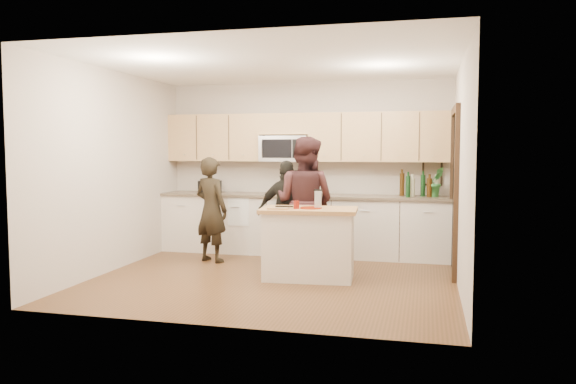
% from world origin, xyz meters
% --- Properties ---
extents(floor, '(4.50, 4.50, 0.00)m').
position_xyz_m(floor, '(0.00, 0.00, 0.00)').
color(floor, brown).
rests_on(floor, ground).
extents(room_shell, '(4.52, 4.02, 2.71)m').
position_xyz_m(room_shell, '(0.00, 0.00, 1.73)').
color(room_shell, '#B8AB9D').
rests_on(room_shell, ground).
extents(back_cabinetry, '(4.50, 0.66, 0.94)m').
position_xyz_m(back_cabinetry, '(0.00, 1.69, 0.47)').
color(back_cabinetry, beige).
rests_on(back_cabinetry, ground).
extents(upper_cabinetry, '(4.50, 0.33, 0.75)m').
position_xyz_m(upper_cabinetry, '(0.03, 1.83, 1.84)').
color(upper_cabinetry, tan).
rests_on(upper_cabinetry, ground).
extents(microwave, '(0.76, 0.41, 0.40)m').
position_xyz_m(microwave, '(-0.31, 1.80, 1.65)').
color(microwave, silver).
rests_on(microwave, ground).
extents(doorway, '(0.06, 1.25, 2.20)m').
position_xyz_m(doorway, '(2.23, 0.90, 1.16)').
color(doorway, black).
rests_on(doorway, ground).
extents(framed_picture, '(0.30, 0.03, 0.38)m').
position_xyz_m(framed_picture, '(1.95, 1.98, 1.28)').
color(framed_picture, black).
rests_on(framed_picture, ground).
extents(dish_towel, '(0.34, 0.60, 0.48)m').
position_xyz_m(dish_towel, '(-0.95, 1.50, 0.80)').
color(dish_towel, white).
rests_on(dish_towel, ground).
extents(island, '(1.25, 0.79, 0.90)m').
position_xyz_m(island, '(0.43, 0.10, 0.45)').
color(island, beige).
rests_on(island, ground).
extents(red_plate, '(0.27, 0.27, 0.02)m').
position_xyz_m(red_plate, '(0.46, 0.07, 0.91)').
color(red_plate, maroon).
rests_on(red_plate, island).
extents(box_grater, '(0.09, 0.06, 0.23)m').
position_xyz_m(box_grater, '(0.55, 0.09, 1.03)').
color(box_grater, silver).
rests_on(box_grater, red_plate).
extents(drink_glass, '(0.07, 0.07, 0.10)m').
position_xyz_m(drink_glass, '(0.29, -0.02, 0.95)').
color(drink_glass, maroon).
rests_on(drink_glass, island).
extents(cutting_board, '(0.27, 0.19, 0.02)m').
position_xyz_m(cutting_board, '(0.08, -0.10, 0.91)').
color(cutting_board, '#AA7E47').
rests_on(cutting_board, island).
extents(tongs, '(0.23, 0.04, 0.02)m').
position_xyz_m(tongs, '(0.13, -0.01, 0.93)').
color(tongs, black).
rests_on(tongs, cutting_board).
extents(knife, '(0.20, 0.04, 0.01)m').
position_xyz_m(knife, '(0.15, -0.14, 0.92)').
color(knife, silver).
rests_on(knife, cutting_board).
extents(toaster, '(0.32, 0.23, 0.20)m').
position_xyz_m(toaster, '(-1.53, 1.67, 1.04)').
color(toaster, black).
rests_on(toaster, back_cabinetry).
extents(bottle_cluster, '(0.57, 0.30, 0.40)m').
position_xyz_m(bottle_cluster, '(1.76, 1.70, 1.12)').
color(bottle_cluster, '#331F09').
rests_on(bottle_cluster, back_cabinetry).
extents(orchid, '(0.30, 0.28, 0.44)m').
position_xyz_m(orchid, '(2.00, 1.72, 1.16)').
color(orchid, '#2E7435').
rests_on(orchid, back_cabinetry).
extents(woman_left, '(0.65, 0.55, 1.53)m').
position_xyz_m(woman_left, '(-1.17, 0.82, 0.76)').
color(woman_left, black).
rests_on(woman_left, ground).
extents(woman_center, '(1.04, 0.90, 1.81)m').
position_xyz_m(woman_center, '(0.23, 0.78, 0.91)').
color(woman_center, '#31181A').
rests_on(woman_center, ground).
extents(woman_right, '(0.92, 0.52, 1.48)m').
position_xyz_m(woman_right, '(-0.08, 1.04, 0.74)').
color(woman_right, black).
rests_on(woman_right, ground).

